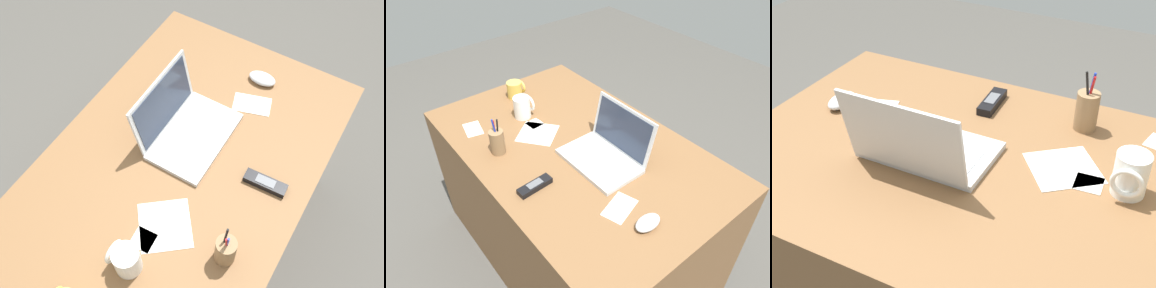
# 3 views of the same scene
# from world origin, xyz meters

# --- Properties ---
(ground_plane) EXTENTS (6.00, 6.00, 0.00)m
(ground_plane) POSITION_xyz_m (0.00, 0.00, 0.00)
(ground_plane) COLOR #4C4944
(desk) EXTENTS (1.38, 0.87, 0.75)m
(desk) POSITION_xyz_m (0.00, 0.00, 0.37)
(desk) COLOR brown
(desk) RESTS_ON ground
(laptop) EXTENTS (0.34, 0.26, 0.22)m
(laptop) POSITION_xyz_m (0.15, 0.05, 0.79)
(laptop) COLOR silver
(laptop) RESTS_ON desk
(computer_mouse) EXTENTS (0.07, 0.11, 0.03)m
(computer_mouse) POSITION_xyz_m (0.52, -0.08, 0.76)
(computer_mouse) COLOR silver
(computer_mouse) RESTS_ON desk
(coffee_mug_tall) EXTENTS (0.08, 0.09, 0.11)m
(coffee_mug_tall) POSITION_xyz_m (-0.35, -0.05, 0.80)
(coffee_mug_tall) COLOR white
(coffee_mug_tall) RESTS_ON desk
(cordless_phone) EXTENTS (0.05, 0.15, 0.03)m
(cordless_phone) POSITION_xyz_m (0.11, -0.29, 0.76)
(cordless_phone) COLOR black
(cordless_phone) RESTS_ON desk
(pen_holder) EXTENTS (0.06, 0.06, 0.18)m
(pen_holder) POSITION_xyz_m (-0.18, -0.29, 0.80)
(pen_holder) COLOR olive
(pen_holder) RESTS_ON desk
(paper_note_near_laptop) EXTENTS (0.07, 0.07, 0.00)m
(paper_note_near_laptop) POSITION_xyz_m (-0.26, -0.05, 0.75)
(paper_note_near_laptop) COLOR white
(paper_note_near_laptop) RESTS_ON desk
(paper_note_right) EXTENTS (0.23, 0.23, 0.00)m
(paper_note_right) POSITION_xyz_m (-0.18, -0.08, 0.75)
(paper_note_right) COLOR white
(paper_note_right) RESTS_ON desk
(paper_note_front) EXTENTS (0.12, 0.16, 0.00)m
(paper_note_front) POSITION_xyz_m (0.39, -0.10, 0.75)
(paper_note_front) COLOR white
(paper_note_front) RESTS_ON desk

